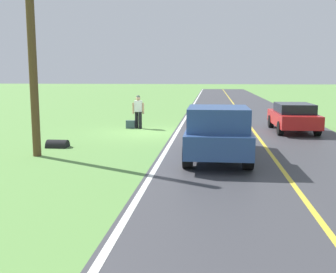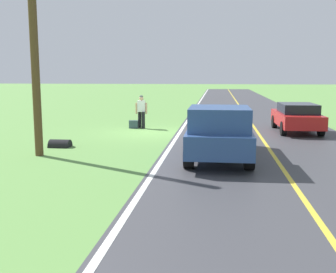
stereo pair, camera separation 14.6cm
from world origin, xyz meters
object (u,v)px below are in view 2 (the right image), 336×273
(hitchhiker_walking, at_px, (141,110))
(pickup_truck_passing, at_px, (219,131))
(utility_pole_roadside, at_px, (34,53))
(sedan_near_oncoming, at_px, (297,117))
(suitcase_carried, at_px, (133,124))

(hitchhiker_walking, distance_m, pickup_truck_passing, 8.48)
(hitchhiker_walking, xyz_separation_m, utility_pole_roadside, (2.22, 7.60, 2.57))
(sedan_near_oncoming, height_order, utility_pole_roadside, utility_pole_roadside)
(pickup_truck_passing, height_order, sedan_near_oncoming, pickup_truck_passing)
(hitchhiker_walking, xyz_separation_m, pickup_truck_passing, (-4.02, 7.47, -0.01))
(hitchhiker_walking, height_order, sedan_near_oncoming, hitchhiker_walking)
(suitcase_carried, bearing_deg, pickup_truck_passing, 27.81)
(hitchhiker_walking, bearing_deg, sedan_near_oncoming, 176.99)
(pickup_truck_passing, bearing_deg, utility_pole_roadside, 1.20)
(hitchhiker_walking, height_order, utility_pole_roadside, utility_pole_roadside)
(hitchhiker_walking, distance_m, suitcase_carried, 0.88)
(hitchhiker_walking, relative_size, sedan_near_oncoming, 0.40)
(pickup_truck_passing, xyz_separation_m, utility_pole_roadside, (6.24, 0.13, 2.58))
(suitcase_carried, relative_size, sedan_near_oncoming, 0.10)
(suitcase_carried, height_order, pickup_truck_passing, pickup_truck_passing)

